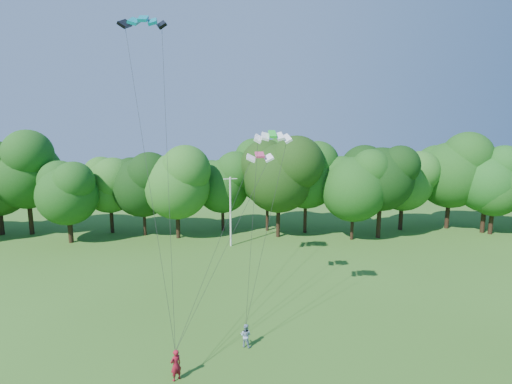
{
  "coord_description": "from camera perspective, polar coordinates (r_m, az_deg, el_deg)",
  "views": [
    {
      "loc": [
        -0.66,
        -13.1,
        14.17
      ],
      "look_at": [
        0.47,
        13.0,
        9.55
      ],
      "focal_mm": 28.0,
      "sensor_mm": 36.0,
      "label": 1
    }
  ],
  "objects": [
    {
      "name": "utility_pole",
      "position": [
        45.54,
        -3.66,
        -2.72
      ],
      "size": [
        1.59,
        0.42,
        8.04
      ],
      "rotation": [
        0.0,
        0.0,
        0.21
      ],
      "color": "silver",
      "rests_on": "ground"
    },
    {
      "name": "kite_flyer_left",
      "position": [
        24.44,
        -11.39,
        -23.07
      ],
      "size": [
        0.79,
        0.76,
        1.81
      ],
      "primitive_type": "imported",
      "rotation": [
        0.0,
        0.0,
        3.83
      ],
      "color": "maroon",
      "rests_on": "ground"
    },
    {
      "name": "kite_flyer_right",
      "position": [
        26.96,
        -1.48,
        -19.79
      ],
      "size": [
        0.92,
        0.84,
        1.53
      ],
      "primitive_type": "imported",
      "rotation": [
        0.0,
        0.0,
        2.71
      ],
      "color": "#8BA5C1",
      "rests_on": "ground"
    },
    {
      "name": "kite_teal",
      "position": [
        31.13,
        -15.82,
        22.72
      ],
      "size": [
        3.21,
        1.58,
        0.74
      ],
      "rotation": [
        0.0,
        0.0,
        0.07
      ],
      "color": "#048091",
      "rests_on": "ground"
    },
    {
      "name": "kite_green",
      "position": [
        25.99,
        2.36,
        8.25
      ],
      "size": [
        2.38,
        1.13,
        0.5
      ],
      "rotation": [
        0.0,
        0.0,
        0.04
      ],
      "color": "green",
      "rests_on": "ground"
    },
    {
      "name": "kite_pink",
      "position": [
        30.1,
        0.53,
        5.33
      ],
      "size": [
        2.08,
        1.13,
        0.43
      ],
      "rotation": [
        0.0,
        0.0,
        0.08
      ],
      "color": "#D13A65",
      "rests_on": "ground"
    },
    {
      "name": "tree_back_center",
      "position": [
        48.46,
        3.25,
        3.23
      ],
      "size": [
        9.31,
        9.31,
        13.54
      ],
      "color": "black",
      "rests_on": "ground"
    },
    {
      "name": "tree_back_east",
      "position": [
        58.33,
        30.18,
        2.03
      ],
      "size": [
        8.19,
        8.19,
        11.91
      ],
      "color": "black",
      "rests_on": "ground"
    }
  ]
}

